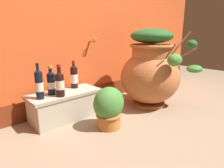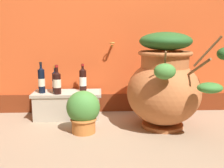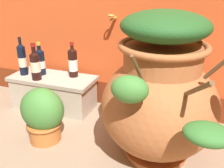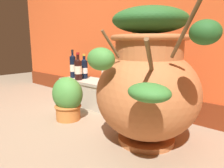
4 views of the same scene
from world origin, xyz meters
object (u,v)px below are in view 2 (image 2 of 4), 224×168
(terracotta_urn, at_px, (164,84))
(wine_bottle_left, at_px, (83,79))
(wine_bottle_middle, at_px, (57,82))
(potted_shrub, at_px, (83,112))
(wine_bottle_right, at_px, (56,80))
(wine_bottle_back, at_px, (41,80))

(terracotta_urn, height_order, wine_bottle_left, terracotta_urn)
(wine_bottle_middle, relative_size, potted_shrub, 0.77)
(wine_bottle_right, distance_m, wine_bottle_back, 0.15)
(wine_bottle_back, xyz_separation_m, potted_shrub, (0.45, -0.42, -0.22))
(potted_shrub, bearing_deg, wine_bottle_left, 93.57)
(wine_bottle_middle, xyz_separation_m, potted_shrub, (0.28, -0.36, -0.21))
(wine_bottle_left, height_order, wine_bottle_right, wine_bottle_left)
(wine_bottle_back, bearing_deg, wine_bottle_left, 13.68)
(wine_bottle_left, relative_size, wine_bottle_middle, 0.97)
(terracotta_urn, bearing_deg, wine_bottle_middle, 166.47)
(wine_bottle_left, xyz_separation_m, wine_bottle_middle, (-0.25, -0.16, 0.00))
(terracotta_urn, relative_size, wine_bottle_left, 3.10)
(terracotta_urn, xyz_separation_m, potted_shrub, (-0.76, -0.11, -0.22))
(wine_bottle_right, distance_m, potted_shrub, 0.60)
(terracotta_urn, relative_size, wine_bottle_right, 3.25)
(terracotta_urn, xyz_separation_m, wine_bottle_back, (-1.22, 0.31, 0.00))
(wine_bottle_right, bearing_deg, wine_bottle_left, 9.67)
(wine_bottle_left, relative_size, wine_bottle_back, 0.90)
(terracotta_urn, bearing_deg, wine_bottle_left, 152.48)
(potted_shrub, bearing_deg, wine_bottle_middle, 128.58)
(wine_bottle_middle, distance_m, wine_bottle_right, 0.12)
(wine_bottle_back, distance_m, potted_shrub, 0.66)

